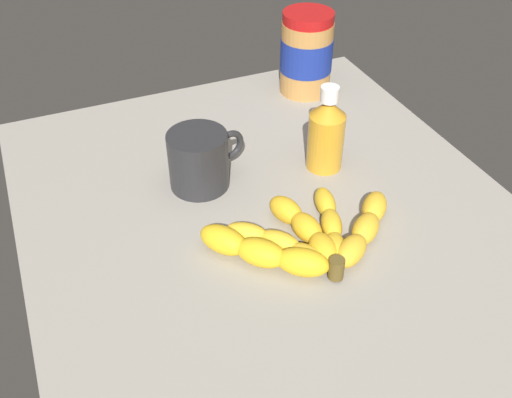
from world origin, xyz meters
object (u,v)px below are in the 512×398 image
object	(u,v)px
banana_bunch	(306,237)
coffee_mug	(199,160)
peanut_butter_jar	(306,53)
honey_bottle	(326,133)

from	to	relation	value
banana_bunch	coffee_mug	world-z (taller)	coffee_mug
banana_bunch	peanut_butter_jar	size ratio (longest dim) A/B	1.89
peanut_butter_jar	honey_bottle	world-z (taller)	peanut_butter_jar
banana_bunch	peanut_butter_jar	xyz separation A→B (cm)	(38.68, -19.24, 5.90)
banana_bunch	honey_bottle	world-z (taller)	honey_bottle
honey_bottle	coffee_mug	size ratio (longest dim) A/B	1.12
peanut_butter_jar	coffee_mug	xyz separation A→B (cm)	(-20.18, 27.70, -3.10)
honey_bottle	coffee_mug	world-z (taller)	honey_bottle
peanut_butter_jar	honey_bottle	xyz separation A→B (cm)	(-23.27, 8.26, -1.40)
coffee_mug	banana_bunch	bearing A→B (deg)	-155.44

